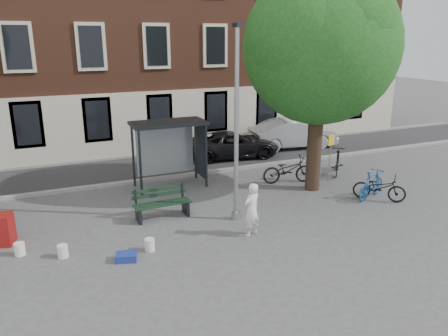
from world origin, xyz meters
name	(u,v)px	position (x,y,z in m)	size (l,w,h in m)	color
ground	(236,219)	(0.00, 0.00, 0.00)	(90.00, 90.00, 0.00)	#4C4C4F
road	(173,164)	(0.00, 7.00, 0.01)	(40.00, 4.00, 0.01)	#28282B
curb_near	(186,175)	(0.00, 5.00, 0.06)	(40.00, 0.25, 0.12)	gray
curb_far	(161,153)	(0.00, 9.00, 0.06)	(40.00, 0.25, 0.12)	gray
building_row	(136,12)	(0.00, 13.00, 7.00)	(30.00, 8.00, 14.00)	brown
lamppost	(236,136)	(0.00, 0.00, 2.78)	(0.28, 0.35, 6.11)	#9EA0A3
tree_right	(323,40)	(4.01, 1.38, 5.62)	(5.76, 5.60, 8.20)	black
bus_shelter	(178,138)	(-0.61, 4.11, 1.92)	(2.85, 1.45, 2.62)	#1E2328
painter	(252,210)	(-0.08, -1.27, 0.82)	(0.60, 0.39, 1.64)	white
bench	(162,205)	(-2.16, 1.12, 0.44)	(1.88, 0.65, 0.96)	#1E2328
bike_a	(288,170)	(3.52, 2.53, 0.55)	(0.73, 2.08, 1.09)	black
bike_b	(372,184)	(5.43, -0.20, 0.53)	(0.50, 1.76, 1.06)	#194F8D
bike_c	(379,187)	(5.52, -0.50, 0.49)	(0.64, 1.85, 0.97)	black
bike_d	(338,161)	(6.15, 2.74, 0.56)	(0.52, 1.85, 1.11)	black
car_dark	(233,145)	(3.14, 7.05, 0.63)	(2.10, 4.56, 1.27)	black
car_silver	(293,134)	(6.86, 7.49, 0.77)	(1.63, 4.69, 1.54)	#A2A3A9
blue_crate	(126,257)	(-3.84, -1.33, 0.10)	(0.55, 0.40, 0.20)	navy
bucket_a	(63,251)	(-5.38, -0.48, 0.18)	(0.28, 0.28, 0.36)	white
bucket_b	(150,245)	(-3.13, -1.04, 0.18)	(0.28, 0.28, 0.36)	white
bucket_c	(20,249)	(-6.44, 0.12, 0.18)	(0.28, 0.28, 0.36)	white
notice_sign	(331,147)	(5.20, 2.07, 1.42)	(0.33, 0.11, 1.95)	#9EA0A3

